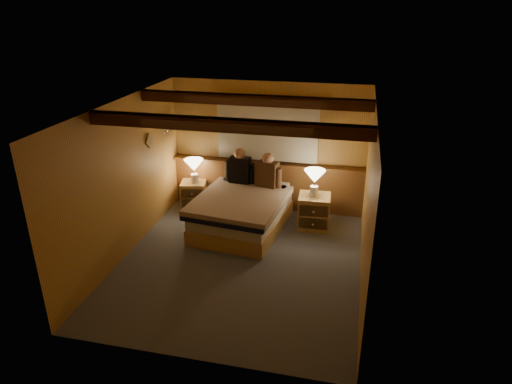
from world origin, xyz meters
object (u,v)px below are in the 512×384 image
(person_left, at_px, (240,168))
(person_right, at_px, (268,172))
(duffel_bag, at_px, (207,217))
(lamp_right, at_px, (315,178))
(bed, at_px, (242,212))
(nightstand_left, at_px, (194,194))
(lamp_left, at_px, (194,167))
(nightstand_right, at_px, (314,212))

(person_left, relative_size, person_right, 1.03)
(duffel_bag, bearing_deg, lamp_right, 24.08)
(bed, relative_size, nightstand_left, 3.69)
(lamp_left, bearing_deg, nightstand_left, 146.03)
(duffel_bag, bearing_deg, nightstand_right, 23.80)
(nightstand_right, bearing_deg, lamp_right, 160.73)
(bed, bearing_deg, lamp_right, 23.19)
(lamp_right, height_order, person_right, person_right)
(bed, xyz_separation_m, lamp_right, (1.19, 0.35, 0.60))
(lamp_right, xyz_separation_m, person_right, (-0.85, 0.20, -0.05))
(lamp_left, bearing_deg, person_left, -2.54)
(bed, xyz_separation_m, person_right, (0.34, 0.55, 0.56))
(nightstand_left, distance_m, person_left, 1.14)
(bed, height_order, person_right, person_right)
(person_right, distance_m, duffel_bag, 1.33)
(nightstand_right, bearing_deg, duffel_bag, -172.70)
(nightstand_right, relative_size, person_left, 0.89)
(nightstand_right, relative_size, lamp_right, 1.26)
(lamp_left, xyz_separation_m, lamp_right, (2.28, -0.32, 0.09))
(bed, bearing_deg, person_right, 65.13)
(nightstand_right, distance_m, person_left, 1.55)
(nightstand_right, bearing_deg, bed, -167.21)
(nightstand_left, xyz_separation_m, lamp_left, (0.04, -0.03, 0.58))
(bed, bearing_deg, duffel_bag, -173.76)
(person_left, xyz_separation_m, duffel_bag, (-0.44, -0.62, -0.74))
(lamp_left, relative_size, lamp_right, 0.99)
(person_left, bearing_deg, duffel_bag, -122.32)
(bed, distance_m, nightstand_left, 1.33)
(nightstand_right, height_order, person_right, person_right)
(bed, height_order, nightstand_right, bed)
(nightstand_left, height_order, person_right, person_right)
(person_right, bearing_deg, nightstand_right, -0.47)
(duffel_bag, bearing_deg, person_left, 67.80)
(nightstand_left, xyz_separation_m, duffel_bag, (0.50, -0.69, -0.10))
(nightstand_left, relative_size, duffel_bag, 0.98)
(duffel_bag, bearing_deg, bed, 12.84)
(nightstand_right, height_order, person_left, person_left)
(nightstand_left, bearing_deg, person_right, -17.28)
(nightstand_left, bearing_deg, bed, -43.19)
(person_right, bearing_deg, nightstand_left, -172.97)
(person_left, bearing_deg, nightstand_right, -8.11)
(nightstand_right, distance_m, duffel_bag, 1.88)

